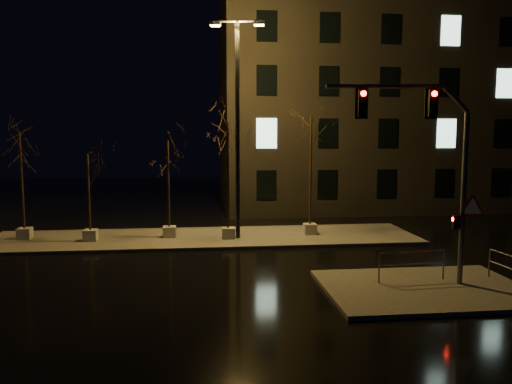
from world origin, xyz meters
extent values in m
plane|color=black|center=(0.00, 0.00, 0.00)|extent=(90.00, 90.00, 0.00)
cube|color=#484541|center=(0.00, 6.00, 0.07)|extent=(22.00, 5.00, 0.15)
cube|color=#484541|center=(7.50, -3.50, 0.07)|extent=(7.00, 5.00, 0.15)
cube|color=black|center=(14.00, 18.00, 7.50)|extent=(25.00, 12.00, 15.00)
cube|color=#A2A197|center=(-9.13, 6.49, 0.43)|extent=(0.65, 0.65, 0.55)
cylinder|color=black|center=(-9.13, 6.49, 3.13)|extent=(0.11, 0.11, 4.86)
cube|color=#A2A197|center=(-5.71, 5.64, 0.43)|extent=(0.65, 0.65, 0.55)
cylinder|color=black|center=(-5.71, 5.64, 2.57)|extent=(0.11, 0.11, 3.75)
cube|color=#A2A197|center=(-1.84, 6.09, 0.43)|extent=(0.65, 0.65, 0.55)
cylinder|color=black|center=(-1.84, 6.09, 2.92)|extent=(0.11, 0.11, 4.43)
cube|color=#A2A197|center=(1.17, 5.41, 0.43)|extent=(0.65, 0.65, 0.55)
cylinder|color=black|center=(1.17, 5.41, 3.36)|extent=(0.11, 0.11, 5.32)
cube|color=#A2A197|center=(5.55, 6.06, 0.43)|extent=(0.65, 0.65, 0.55)
cylinder|color=black|center=(5.55, 6.06, 3.50)|extent=(0.11, 0.11, 5.61)
cylinder|color=#55565C|center=(8.88, -3.29, 3.17)|extent=(0.18, 0.18, 6.03)
cylinder|color=#55565C|center=(6.03, -3.06, 7.03)|extent=(4.02, 0.47, 0.14)
cube|color=black|center=(7.68, -3.19, 6.48)|extent=(0.32, 0.25, 0.91)
cube|color=black|center=(5.27, -3.00, 6.48)|extent=(0.32, 0.25, 0.91)
cube|color=black|center=(8.66, -3.27, 2.36)|extent=(0.24, 0.20, 0.45)
cone|color=red|center=(9.18, -3.36, 2.87)|extent=(1.04, 0.12, 1.05)
sphere|color=#FF0C07|center=(8.88, -3.29, 6.78)|extent=(0.18, 0.18, 0.18)
cylinder|color=black|center=(1.66, 5.48, 5.54)|extent=(0.22, 0.22, 10.77)
cylinder|color=black|center=(1.66, 5.48, 10.92)|extent=(2.35, 0.51, 0.11)
cube|color=gold|center=(0.60, 5.66, 10.76)|extent=(0.58, 0.39, 0.22)
cube|color=gold|center=(2.72, 5.29, 10.76)|extent=(0.58, 0.39, 0.22)
cylinder|color=#55565C|center=(6.07, -2.88, 0.66)|extent=(0.06, 0.06, 1.02)
cylinder|color=#55565C|center=(8.56, -2.71, 0.66)|extent=(0.06, 0.06, 1.02)
cylinder|color=#55565C|center=(7.32, -2.80, 1.23)|extent=(2.50, 0.22, 0.05)
cylinder|color=#55565C|center=(7.32, -2.80, 0.77)|extent=(2.50, 0.22, 0.05)
cylinder|color=#55565C|center=(10.40, -2.62, 0.65)|extent=(0.06, 0.06, 1.00)
cylinder|color=#55565C|center=(10.50, -3.72, 1.20)|extent=(0.25, 2.21, 0.04)
cylinder|color=#55565C|center=(10.50, -3.72, 0.76)|extent=(0.25, 2.21, 0.04)
camera|label=1|loc=(-0.22, -19.59, 5.40)|focal=35.00mm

